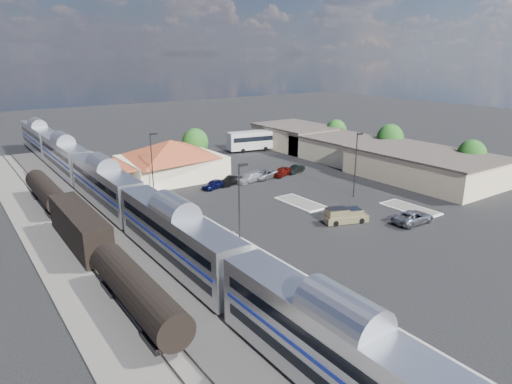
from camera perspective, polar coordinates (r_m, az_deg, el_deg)
ground at (r=57.67m, az=3.87°, el=-2.64°), size 280.00×280.00×0.00m
railbed at (r=55.33m, az=-18.93°, el=-4.35°), size 16.00×100.00×0.12m
platform at (r=56.43m, az=-9.59°, el=-3.20°), size 5.50×92.00×0.18m
passenger_train at (r=61.60m, az=-18.38°, el=0.59°), size 3.00×104.00×5.55m
freight_cars at (r=50.67m, az=-21.17°, el=-4.28°), size 2.80×46.00×4.00m
station_depot at (r=74.32m, az=-10.60°, el=4.07°), size 18.35×12.24×6.20m
buildings_east at (r=85.78m, az=12.58°, el=5.06°), size 14.40×51.40×4.80m
traffic_island_south at (r=61.52m, az=5.61°, el=-1.32°), size 3.30×7.50×0.21m
traffic_island_north at (r=62.20m, az=18.71°, el=-1.96°), size 3.30×7.50×0.21m
lamp_plat_s at (r=45.27m, az=-2.02°, el=-1.00°), size 1.08×0.25×9.00m
lamp_plat_n at (r=64.23m, az=-12.83°, el=3.96°), size 1.08×0.25×9.00m
lamp_lot at (r=64.23m, az=12.43°, el=3.99°), size 1.08×0.25×9.00m
tree_east_a at (r=79.75m, az=25.32°, el=4.16°), size 4.56×4.56×6.42m
tree_east_b at (r=88.48m, az=16.40°, el=6.42°), size 4.94×4.94×6.96m
tree_east_c at (r=97.75m, az=9.98°, el=7.51°), size 4.41×4.41×6.21m
tree_depot at (r=82.66m, az=-7.61°, el=6.12°), size 4.71×4.71×6.63m
pickup_truck at (r=55.16m, az=11.15°, el=-2.92°), size 5.53×3.52×1.79m
suv at (r=57.00m, az=19.06°, el=-2.98°), size 5.56×2.59×1.54m
coach_bus at (r=94.78m, az=0.18°, el=6.60°), size 12.92×5.03×4.05m
person_a at (r=38.24m, az=5.79°, el=-11.45°), size 0.49×0.72×1.90m
person_b at (r=46.63m, az=-2.93°, el=-6.04°), size 0.99×1.09×1.82m
parked_car_a at (r=68.04m, az=-5.29°, el=0.98°), size 4.29×2.59×1.37m
parked_car_b at (r=69.86m, az=-3.14°, el=1.46°), size 4.43×2.60×1.38m
parked_car_c at (r=71.29m, az=-0.83°, el=1.83°), size 5.32×3.08×1.45m
parked_car_d at (r=73.31m, az=1.11°, el=2.24°), size 5.52×3.58×1.41m
parked_car_e at (r=74.95m, az=3.22°, el=2.56°), size 4.63×3.06×1.46m
parked_car_f at (r=77.16m, az=4.95°, el=2.87°), size 4.14×2.40×1.29m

